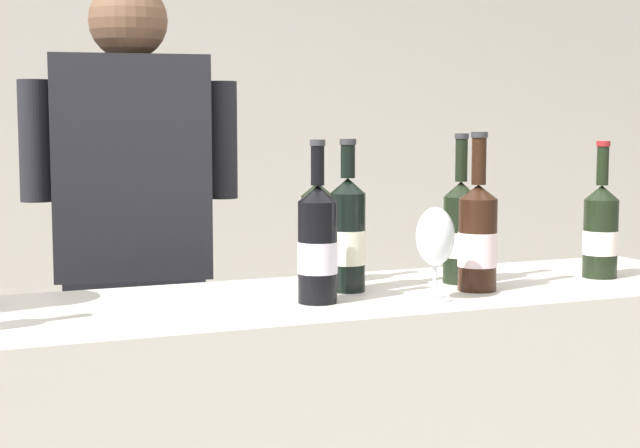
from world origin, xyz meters
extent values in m
cube|color=beige|center=(0.00, 2.60, 1.40)|extent=(8.00, 0.10, 2.80)
cylinder|color=black|center=(0.03, -0.07, 1.06)|extent=(0.08, 0.08, 0.20)
cone|color=black|center=(0.03, -0.07, 1.18)|extent=(0.08, 0.08, 0.03)
cylinder|color=black|center=(0.03, -0.07, 1.24)|extent=(0.03, 0.03, 0.08)
cylinder|color=#333338|center=(0.03, -0.07, 1.28)|extent=(0.03, 0.03, 0.01)
cylinder|color=silver|center=(0.03, -0.07, 1.05)|extent=(0.08, 0.08, 0.06)
cylinder|color=black|center=(0.75, -0.02, 1.05)|extent=(0.08, 0.08, 0.18)
cone|color=black|center=(0.75, -0.02, 1.16)|extent=(0.08, 0.08, 0.03)
cylinder|color=black|center=(0.75, -0.02, 1.22)|extent=(0.03, 0.03, 0.09)
cylinder|color=maroon|center=(0.75, -0.02, 1.27)|extent=(0.03, 0.03, 0.01)
cylinder|color=white|center=(0.75, -0.02, 1.04)|extent=(0.08, 0.08, 0.06)
cylinder|color=black|center=(0.41, 0.03, 1.06)|extent=(0.08, 0.08, 0.19)
cone|color=black|center=(0.41, 0.03, 1.17)|extent=(0.08, 0.08, 0.03)
cylinder|color=black|center=(0.41, 0.03, 1.24)|extent=(0.03, 0.03, 0.09)
cylinder|color=#333338|center=(0.41, 0.03, 1.29)|extent=(0.03, 0.03, 0.01)
cylinder|color=silver|center=(0.41, 0.03, 1.05)|extent=(0.08, 0.08, 0.06)
cylinder|color=black|center=(0.40, -0.07, 1.06)|extent=(0.08, 0.08, 0.20)
cone|color=black|center=(0.40, -0.07, 1.17)|extent=(0.08, 0.08, 0.03)
cylinder|color=black|center=(0.40, -0.07, 1.24)|extent=(0.03, 0.03, 0.10)
cylinder|color=#333338|center=(0.40, -0.07, 1.29)|extent=(0.04, 0.04, 0.01)
cylinder|color=silver|center=(0.40, -0.07, 1.05)|extent=(0.08, 0.08, 0.07)
cylinder|color=black|center=(0.11, 0.14, 1.06)|extent=(0.07, 0.07, 0.20)
cone|color=black|center=(0.11, 0.14, 1.17)|extent=(0.07, 0.07, 0.03)
cylinder|color=black|center=(0.11, 0.14, 1.23)|extent=(0.03, 0.03, 0.08)
cylinder|color=#333338|center=(0.11, 0.14, 1.28)|extent=(0.03, 0.03, 0.01)
cylinder|color=black|center=(0.14, 0.03, 1.07)|extent=(0.08, 0.08, 0.21)
cone|color=black|center=(0.14, 0.03, 1.19)|extent=(0.08, 0.08, 0.03)
cylinder|color=black|center=(0.14, 0.03, 1.24)|extent=(0.03, 0.03, 0.07)
cylinder|color=#333338|center=(0.14, 0.03, 1.28)|extent=(0.04, 0.04, 0.01)
cylinder|color=#E8E7C8|center=(0.14, 0.03, 1.06)|extent=(0.08, 0.08, 0.07)
cylinder|color=silver|center=(0.26, -0.14, 0.96)|extent=(0.07, 0.07, 0.00)
cylinder|color=silver|center=(0.26, -0.14, 1.00)|extent=(0.01, 0.01, 0.07)
ellipsoid|color=silver|center=(0.26, -0.14, 1.09)|extent=(0.08, 0.08, 0.12)
ellipsoid|color=maroon|center=(0.26, -0.14, 1.07)|extent=(0.06, 0.06, 0.04)
cube|color=black|center=(-0.20, 0.62, 1.21)|extent=(0.42, 0.30, 0.55)
sphere|color=brown|center=(-0.20, 0.62, 1.57)|extent=(0.20, 0.20, 0.20)
cylinder|color=black|center=(0.03, 0.58, 1.27)|extent=(0.08, 0.08, 0.30)
cylinder|color=black|center=(-0.43, 0.66, 1.27)|extent=(0.08, 0.08, 0.30)
camera|label=1|loc=(-0.70, -1.84, 1.32)|focal=54.45mm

